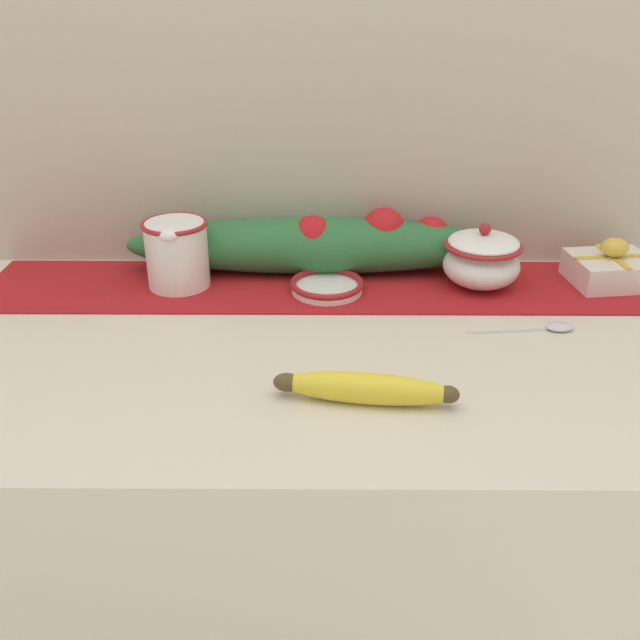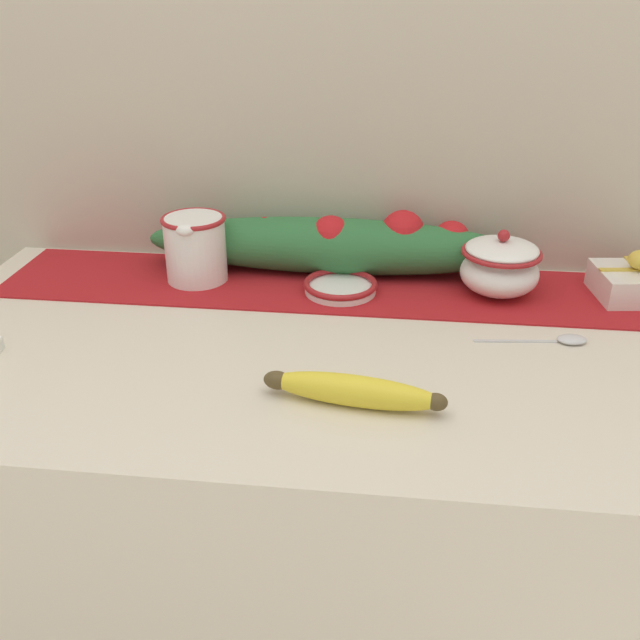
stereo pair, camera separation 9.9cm
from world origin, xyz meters
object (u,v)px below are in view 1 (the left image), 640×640
small_dish (327,286)px  gift_box (611,268)px  spoon (554,327)px  banana (365,388)px  cream_pitcher (177,251)px  sugar_bowl (482,259)px

small_dish → gift_box: 0.49m
small_dish → spoon: small_dish is taller
spoon → banana: bearing=-151.9°
small_dish → cream_pitcher: bearing=174.0°
sugar_bowl → small_dish: 0.26m
cream_pitcher → sugar_bowl: bearing=-0.1°
banana → spoon: (0.30, 0.20, -0.02)m
sugar_bowl → banana: sugar_bowl is taller
cream_pitcher → spoon: 0.62m
sugar_bowl → gift_box: sugar_bowl is taller
small_dish → spoon: bearing=-21.1°
cream_pitcher → small_dish: cream_pitcher is taller
small_dish → banana: (0.05, -0.33, 0.01)m
banana → small_dish: bearing=98.0°
small_dish → banana: banana is taller
cream_pitcher → banana: bearing=-50.2°
cream_pitcher → small_dish: bearing=-6.0°
sugar_bowl → spoon: size_ratio=0.79×
sugar_bowl → spoon: bearing=-62.3°
small_dish → banana: bearing=-82.0°
cream_pitcher → banana: cream_pitcher is taller
banana → sugar_bowl: bearing=59.2°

